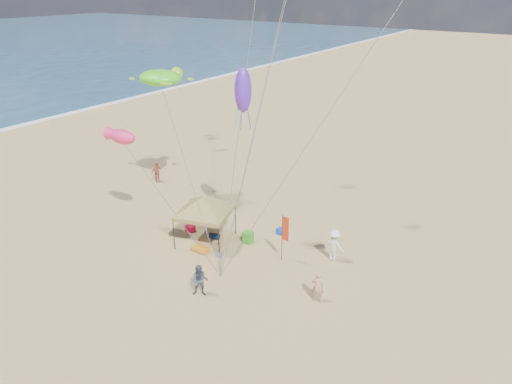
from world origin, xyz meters
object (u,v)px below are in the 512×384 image
chair_yellow (198,212)px  beach_cart (201,249)px  cooler_blue (281,232)px  person_near_c (334,245)px  cooler_red (190,228)px  feather_flag (285,231)px  person_far_a (157,172)px  canopy_tent (204,198)px  chair_green (248,237)px  person_near_a (317,287)px  person_near_b (200,281)px

chair_yellow → beach_cart: chair_yellow is taller
cooler_blue → beach_cart: (-2.70, -4.27, 0.01)m
beach_cart → person_near_c: (6.53, 3.44, 0.73)m
chair_yellow → beach_cart: bearing=-47.2°
cooler_red → person_near_c: (8.61, 1.98, 0.74)m
chair_yellow → beach_cart: 4.36m
feather_flag → beach_cart: bearing=-157.3°
cooler_red → person_far_a: 8.46m
feather_flag → chair_yellow: bearing=169.4°
canopy_tent → chair_yellow: bearing=139.3°
chair_yellow → person_far_a: size_ratio=0.44×
cooler_red → chair_yellow: 1.95m
feather_flag → chair_green: 3.18m
feather_flag → beach_cart: (-4.36, -1.83, -1.65)m
cooler_blue → person_near_c: person_near_c is taller
feather_flag → chair_yellow: (-7.32, 1.37, -1.50)m
chair_yellow → person_near_c: person_near_c is taller
feather_flag → person_near_a: size_ratio=1.72×
person_near_a → person_far_a: 17.82m
chair_yellow → person_near_b: person_near_b is taller
chair_green → person_near_b: person_near_b is taller
beach_cart → person_near_c: person_near_c is taller
person_near_b → person_near_c: person_near_c is taller
feather_flag → cooler_blue: 3.39m
cooler_blue → cooler_red: bearing=-149.6°
cooler_blue → person_far_a: (-12.00, 1.58, 0.60)m
cooler_blue → person_near_b: (-0.09, -7.30, 0.64)m
chair_yellow → person_near_c: bearing=1.5°
chair_yellow → person_near_c: 9.51m
chair_green → person_near_b: (1.01, -5.38, 0.48)m
canopy_tent → feather_flag: size_ratio=1.90×
cooler_blue → chair_yellow: bearing=-169.3°
beach_cart → cooler_blue: bearing=57.7°
person_near_b → person_near_c: 7.57m
chair_yellow → person_near_c: size_ratio=0.38×
cooler_blue → beach_cart: size_ratio=0.60×
cooler_blue → chair_yellow: size_ratio=0.77×
person_near_b → person_near_c: (3.91, 6.47, 0.10)m
feather_flag → beach_cart: feather_flag is taller
cooler_red → canopy_tent: bearing=-13.8°
chair_green → person_near_c: size_ratio=0.38×
person_near_a → person_near_c: bearing=-96.2°
person_near_b → chair_green: bearing=69.5°
chair_yellow → person_near_a: 10.97m
person_near_c → person_far_a: person_near_c is taller
chair_yellow → person_far_a: bearing=157.3°
feather_flag → person_near_c: bearing=36.7°
feather_flag → person_far_a: feather_flag is taller
canopy_tent → chair_yellow: canopy_tent is taller
cooler_blue → person_far_a: person_far_a is taller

